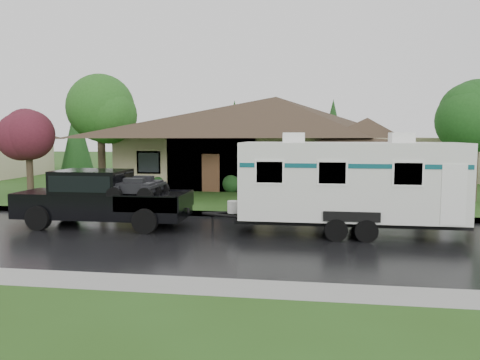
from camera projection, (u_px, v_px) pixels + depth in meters
The scene contains 11 objects.
ground at pixel (193, 226), 17.08m from camera, with size 140.00×140.00×0.00m, color #294B17.
road at pixel (177, 238), 15.11m from camera, with size 140.00×8.00×0.01m, color black.
curb at pixel (206, 214), 19.29m from camera, with size 140.00×0.50×0.15m, color gray.
lawn at pixel (247, 182), 31.84m from camera, with size 140.00×26.00×0.15m, color #294B17.
house_main at pixel (280, 130), 30.01m from camera, with size 19.44×10.80×6.90m.
tree_left_green at pixel (100, 112), 26.39m from camera, with size 3.89×3.89×6.44m.
tree_red at pixel (28, 135), 25.00m from camera, with size 2.76×2.76×4.57m.
tree_right_green at pixel (476, 119), 21.95m from camera, with size 3.41×3.41×5.64m.
shrub_row at pixel (269, 183), 25.88m from camera, with size 13.60×1.00×1.00m.
pickup_truck at pixel (100, 196), 16.94m from camera, with size 6.13×2.33×2.04m.
travel_trailer at pixel (349, 181), 15.57m from camera, with size 7.56×2.66×3.39m.
Camera 1 is at (4.22, -16.39, 3.33)m, focal length 35.00 mm.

